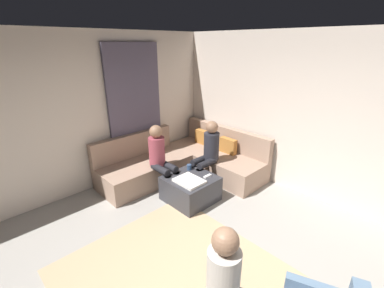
{
  "coord_description": "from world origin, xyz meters",
  "views": [
    {
      "loc": [
        1.41,
        -1.28,
        2.5
      ],
      "look_at": [
        -1.63,
        1.63,
        0.85
      ],
      "focal_mm": 24.44,
      "sensor_mm": 36.0,
      "label": 1
    }
  ],
  "objects": [
    {
      "name": "person_on_couch_back",
      "position": [
        -1.53,
        1.93,
        0.66
      ],
      "size": [
        0.3,
        0.6,
        1.2
      ],
      "rotation": [
        0.0,
        0.0,
        3.14
      ],
      "color": "black",
      "rests_on": "ground_plane"
    },
    {
      "name": "curtain_panel",
      "position": [
        -2.84,
        1.3,
        1.25
      ],
      "size": [
        0.06,
        1.1,
        2.5
      ],
      "primitive_type": "cube",
      "color": "#595166",
      "rests_on": "ground_plane"
    },
    {
      "name": "ottoman",
      "position": [
        -1.35,
        1.33,
        0.21
      ],
      "size": [
        0.76,
        0.76,
        0.42
      ],
      "primitive_type": "cube",
      "color": "#333338",
      "rests_on": "ground_plane"
    },
    {
      "name": "person_on_armchair",
      "position": [
        0.52,
        0.04,
        0.64
      ],
      "size": [
        0.6,
        0.43,
        1.18
      ],
      "rotation": [
        0.0,
        0.0,
        5.09
      ],
      "color": "#2D3347",
      "rests_on": "ground_plane"
    },
    {
      "name": "sectional_couch",
      "position": [
        -2.08,
        1.88,
        0.28
      ],
      "size": [
        2.1,
        2.55,
        0.87
      ],
      "color": "#9E7F6B",
      "rests_on": "ground_plane"
    },
    {
      "name": "person_on_couch_side",
      "position": [
        -1.93,
        1.17,
        0.66
      ],
      "size": [
        0.6,
        0.3,
        1.2
      ],
      "rotation": [
        0.0,
        0.0,
        -1.57
      ],
      "color": "black",
      "rests_on": "ground_plane"
    },
    {
      "name": "game_remote",
      "position": [
        -1.17,
        1.55,
        0.43
      ],
      "size": [
        0.05,
        0.15,
        0.02
      ],
      "primitive_type": "cube",
      "color": "white",
      "rests_on": "ottoman"
    },
    {
      "name": "coffee_mug",
      "position": [
        -1.57,
        1.51,
        0.47
      ],
      "size": [
        0.08,
        0.08,
        0.1
      ],
      "primitive_type": "cylinder",
      "color": "#334C72",
      "rests_on": "ottoman"
    },
    {
      "name": "folded_blanket",
      "position": [
        -1.25,
        1.21,
        0.44
      ],
      "size": [
        0.44,
        0.36,
        0.04
      ],
      "primitive_type": "cube",
      "color": "white",
      "rests_on": "ottoman"
    },
    {
      "name": "wall_left",
      "position": [
        -2.94,
        0.0,
        1.35
      ],
      "size": [
        0.12,
        6.0,
        2.7
      ],
      "primitive_type": "cube",
      "color": "beige",
      "rests_on": "ground_plane"
    },
    {
      "name": "wall_back",
      "position": [
        0.0,
        2.94,
        1.35
      ],
      "size": [
        6.0,
        0.12,
        2.7
      ],
      "primitive_type": "cube",
      "color": "beige",
      "rests_on": "ground_plane"
    },
    {
      "name": "area_rug",
      "position": [
        -0.2,
        0.1,
        0.01
      ],
      "size": [
        2.6,
        2.2,
        0.01
      ],
      "primitive_type": "cube",
      "color": "tan",
      "rests_on": "ground_plane"
    }
  ]
}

